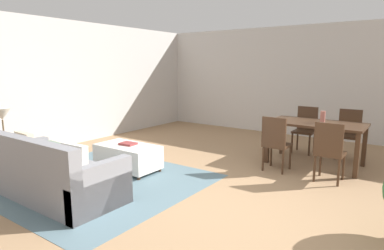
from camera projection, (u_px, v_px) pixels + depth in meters
name	position (u px, v px, depth m)	size (l,w,h in m)	color
ground_plane	(217.00, 211.00, 3.97)	(10.80, 10.80, 0.00)	#9E7A56
wall_back	(328.00, 82.00, 7.74)	(9.00, 0.12, 2.70)	beige
wall_left	(41.00, 85.00, 6.70)	(0.12, 11.00, 2.70)	beige
area_rug	(97.00, 181.00, 5.00)	(3.00, 2.80, 0.01)	slate
couch	(52.00, 175.00, 4.37)	(1.99, 0.89, 0.86)	gray
ottoman_table	(128.00, 156.00, 5.50)	(1.07, 0.59, 0.43)	silver
side_table	(6.00, 150.00, 5.10)	(0.40, 0.40, 0.57)	brown
table_lamp	(2.00, 116.00, 5.01)	(0.26, 0.26, 0.53)	brown
dining_table	(316.00, 128.00, 5.75)	(1.58, 0.88, 0.76)	#422B1C
dining_chair_near_left	(276.00, 141.00, 5.40)	(0.40, 0.40, 0.92)	#422B1C
dining_chair_near_right	(329.00, 149.00, 4.87)	(0.40, 0.40, 0.92)	#422B1C
dining_chair_far_left	(305.00, 127.00, 6.63)	(0.40, 0.40, 0.92)	#422B1C
dining_chair_far_right	(349.00, 131.00, 6.21)	(0.42, 0.42, 0.92)	#422B1C
vase_centerpiece	(323.00, 117.00, 5.66)	(0.08, 0.08, 0.21)	#B26659
book_on_ottoman	(128.00, 144.00, 5.49)	(0.26, 0.20, 0.03)	maroon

